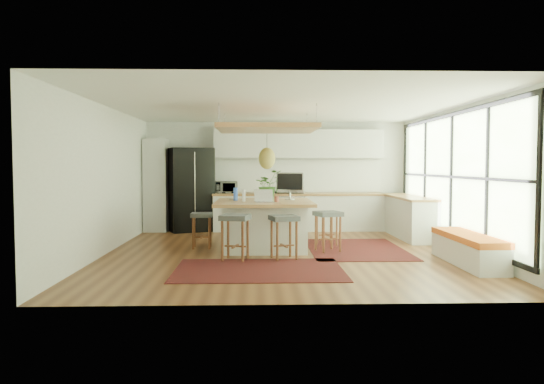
{
  "coord_description": "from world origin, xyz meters",
  "views": [
    {
      "loc": [
        -0.51,
        -9.31,
        1.62
      ],
      "look_at": [
        -0.2,
        0.5,
        1.1
      ],
      "focal_mm": 33.53,
      "sensor_mm": 36.0,
      "label": 1
    }
  ],
  "objects_px": {
    "fridge": "(191,193)",
    "microwave": "(226,186)",
    "stool_right_front": "(328,233)",
    "island": "(264,225)",
    "stool_left_side": "(202,230)",
    "laptop": "(264,196)",
    "monitor": "(290,187)",
    "stool_near_right": "(284,239)",
    "stool_right_back": "(327,228)",
    "stool_near_left": "(235,240)",
    "island_plant": "(268,188)"
  },
  "relations": [
    {
      "from": "monitor",
      "to": "laptop",
      "type": "bearing_deg",
      "value": -100.12
    },
    {
      "from": "stool_near_right",
      "to": "fridge",
      "type": "bearing_deg",
      "value": 118.58
    },
    {
      "from": "island",
      "to": "stool_near_left",
      "type": "distance_m",
      "value": 1.31
    },
    {
      "from": "stool_left_side",
      "to": "laptop",
      "type": "bearing_deg",
      "value": -22.55
    },
    {
      "from": "fridge",
      "to": "stool_right_back",
      "type": "bearing_deg",
      "value": -58.2
    },
    {
      "from": "island",
      "to": "laptop",
      "type": "relative_size",
      "value": 5.05
    },
    {
      "from": "island",
      "to": "stool_near_left",
      "type": "xyz_separation_m",
      "value": [
        -0.51,
        -1.2,
        -0.11
      ]
    },
    {
      "from": "fridge",
      "to": "stool_near_right",
      "type": "relative_size",
      "value": 2.7
    },
    {
      "from": "island",
      "to": "monitor",
      "type": "height_order",
      "value": "monitor"
    },
    {
      "from": "laptop",
      "to": "monitor",
      "type": "height_order",
      "value": "monitor"
    },
    {
      "from": "stool_near_right",
      "to": "monitor",
      "type": "distance_m",
      "value": 1.68
    },
    {
      "from": "stool_left_side",
      "to": "microwave",
      "type": "xyz_separation_m",
      "value": [
        0.32,
        2.62,
        0.75
      ]
    },
    {
      "from": "monitor",
      "to": "island_plant",
      "type": "relative_size",
      "value": 1.01
    },
    {
      "from": "stool_right_back",
      "to": "stool_left_side",
      "type": "relative_size",
      "value": 0.97
    },
    {
      "from": "island",
      "to": "stool_near_right",
      "type": "distance_m",
      "value": 1.17
    },
    {
      "from": "stool_near_left",
      "to": "laptop",
      "type": "bearing_deg",
      "value": 57.33
    },
    {
      "from": "stool_near_left",
      "to": "stool_left_side",
      "type": "xyz_separation_m",
      "value": [
        -0.71,
        1.3,
        0.0
      ]
    },
    {
      "from": "stool_right_front",
      "to": "monitor",
      "type": "height_order",
      "value": "monitor"
    },
    {
      "from": "fridge",
      "to": "island_plant",
      "type": "xyz_separation_m",
      "value": [
        1.84,
        -2.23,
        0.23
      ]
    },
    {
      "from": "fridge",
      "to": "island",
      "type": "relative_size",
      "value": 1.1
    },
    {
      "from": "fridge",
      "to": "island",
      "type": "distance_m",
      "value": 3.27
    },
    {
      "from": "stool_right_back",
      "to": "fridge",
      "type": "bearing_deg",
      "value": 142.56
    },
    {
      "from": "stool_right_front",
      "to": "stool_left_side",
      "type": "distance_m",
      "value": 2.45
    },
    {
      "from": "stool_near_left",
      "to": "stool_right_back",
      "type": "xyz_separation_m",
      "value": [
        1.79,
        1.59,
        0.0
      ]
    },
    {
      "from": "island_plant",
      "to": "island",
      "type": "bearing_deg",
      "value": -99.72
    },
    {
      "from": "monitor",
      "to": "microwave",
      "type": "relative_size",
      "value": 1.12
    },
    {
      "from": "microwave",
      "to": "laptop",
      "type": "bearing_deg",
      "value": -82.68
    },
    {
      "from": "fridge",
      "to": "laptop",
      "type": "height_order",
      "value": "fridge"
    },
    {
      "from": "island",
      "to": "stool_left_side",
      "type": "distance_m",
      "value": 1.22
    },
    {
      "from": "stool_left_side",
      "to": "monitor",
      "type": "height_order",
      "value": "monitor"
    },
    {
      "from": "fridge",
      "to": "monitor",
      "type": "height_order",
      "value": "fridge"
    },
    {
      "from": "stool_right_back",
      "to": "laptop",
      "type": "bearing_deg",
      "value": -148.29
    },
    {
      "from": "microwave",
      "to": "stool_near_left",
      "type": "bearing_deg",
      "value": -93.11
    },
    {
      "from": "island",
      "to": "stool_near_right",
      "type": "relative_size",
      "value": 2.45
    },
    {
      "from": "laptop",
      "to": "microwave",
      "type": "height_order",
      "value": "microwave"
    },
    {
      "from": "island",
      "to": "stool_left_side",
      "type": "relative_size",
      "value": 2.68
    },
    {
      "from": "stool_right_front",
      "to": "monitor",
      "type": "distance_m",
      "value": 1.28
    },
    {
      "from": "stool_right_front",
      "to": "island_plant",
      "type": "bearing_deg",
      "value": 142.96
    },
    {
      "from": "stool_right_front",
      "to": "microwave",
      "type": "height_order",
      "value": "microwave"
    },
    {
      "from": "island",
      "to": "stool_left_side",
      "type": "height_order",
      "value": "island"
    },
    {
      "from": "laptop",
      "to": "island_plant",
      "type": "distance_m",
      "value": 0.89
    },
    {
      "from": "fridge",
      "to": "laptop",
      "type": "xyz_separation_m",
      "value": [
        1.76,
        -3.11,
        0.12
      ]
    },
    {
      "from": "stool_right_back",
      "to": "laptop",
      "type": "xyz_separation_m",
      "value": [
        -1.27,
        -0.79,
        0.7
      ]
    },
    {
      "from": "monitor",
      "to": "microwave",
      "type": "bearing_deg",
      "value": 146.07
    },
    {
      "from": "laptop",
      "to": "monitor",
      "type": "bearing_deg",
      "value": 46.68
    },
    {
      "from": "monitor",
      "to": "microwave",
      "type": "height_order",
      "value": "monitor"
    },
    {
      "from": "island",
      "to": "stool_near_right",
      "type": "height_order",
      "value": "island"
    },
    {
      "from": "stool_right_back",
      "to": "laptop",
      "type": "distance_m",
      "value": 1.65
    },
    {
      "from": "fridge",
      "to": "microwave",
      "type": "distance_m",
      "value": 0.88
    },
    {
      "from": "fridge",
      "to": "microwave",
      "type": "xyz_separation_m",
      "value": [
        0.86,
        0.01,
        0.18
      ]
    }
  ]
}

